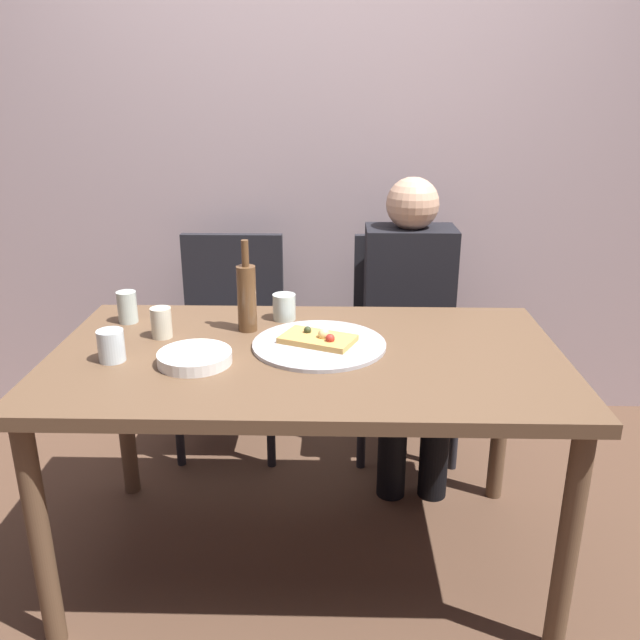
# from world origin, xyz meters

# --- Properties ---
(ground_plane) EXTENTS (8.00, 8.00, 0.00)m
(ground_plane) POSITION_xyz_m (0.00, 0.00, 0.00)
(ground_plane) COLOR #513828
(back_wall) EXTENTS (6.00, 0.10, 2.60)m
(back_wall) POSITION_xyz_m (0.00, 1.19, 1.30)
(back_wall) COLOR #B29EA3
(back_wall) RESTS_ON ground_plane
(dining_table) EXTENTS (1.53, 0.86, 0.75)m
(dining_table) POSITION_xyz_m (0.00, 0.00, 0.67)
(dining_table) COLOR brown
(dining_table) RESTS_ON ground_plane
(pizza_tray) EXTENTS (0.41, 0.41, 0.01)m
(pizza_tray) POSITION_xyz_m (0.04, 0.05, 0.76)
(pizza_tray) COLOR #ADADB2
(pizza_tray) RESTS_ON dining_table
(pizza_slice_last) EXTENTS (0.25, 0.21, 0.05)m
(pizza_slice_last) POSITION_xyz_m (0.04, 0.05, 0.77)
(pizza_slice_last) COLOR tan
(pizza_slice_last) RESTS_ON pizza_tray
(wine_bottle) EXTENTS (0.06, 0.06, 0.30)m
(wine_bottle) POSITION_xyz_m (-0.20, 0.18, 0.86)
(wine_bottle) COLOR brown
(wine_bottle) RESTS_ON dining_table
(tumbler_near) EXTENTS (0.08, 0.08, 0.09)m
(tumbler_near) POSITION_xyz_m (-0.09, 0.29, 0.79)
(tumbler_near) COLOR #B7C6BC
(tumbler_near) RESTS_ON dining_table
(tumbler_far) EXTENTS (0.07, 0.07, 0.11)m
(tumbler_far) POSITION_xyz_m (-0.61, 0.25, 0.80)
(tumbler_far) COLOR #B7C6BC
(tumbler_far) RESTS_ON dining_table
(wine_glass) EXTENTS (0.07, 0.07, 0.10)m
(wine_glass) POSITION_xyz_m (-0.46, 0.11, 0.80)
(wine_glass) COLOR beige
(wine_glass) RESTS_ON dining_table
(short_glass) EXTENTS (0.08, 0.08, 0.09)m
(short_glass) POSITION_xyz_m (-0.56, -0.08, 0.80)
(short_glass) COLOR silver
(short_glass) RESTS_ON dining_table
(plate_stack) EXTENTS (0.21, 0.21, 0.03)m
(plate_stack) POSITION_xyz_m (-0.32, -0.09, 0.77)
(plate_stack) COLOR white
(plate_stack) RESTS_ON dining_table
(chair_left) EXTENTS (0.44, 0.44, 0.90)m
(chair_left) POSITION_xyz_m (-0.37, 0.83, 0.51)
(chair_left) COLOR black
(chair_left) RESTS_ON ground_plane
(chair_right) EXTENTS (0.44, 0.44, 0.90)m
(chair_right) POSITION_xyz_m (0.39, 0.83, 0.51)
(chair_right) COLOR black
(chair_right) RESTS_ON ground_plane
(guest_in_sweater) EXTENTS (0.36, 0.56, 1.17)m
(guest_in_sweater) POSITION_xyz_m (0.39, 0.68, 0.64)
(guest_in_sweater) COLOR black
(guest_in_sweater) RESTS_ON ground_plane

